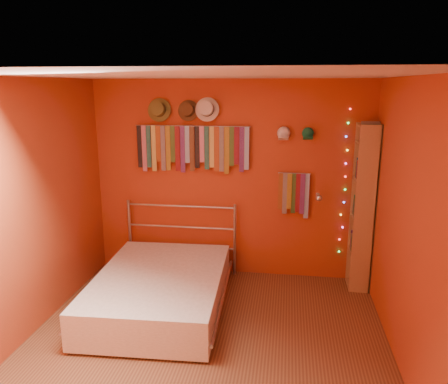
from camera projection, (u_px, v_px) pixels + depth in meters
The scene contains 16 objects.
ground at pixel (205, 346), 4.16m from camera, with size 3.50×3.50×0.00m, color brown.
back_wall at pixel (230, 180), 5.54m from camera, with size 3.50×0.02×2.50m, color #9D2C19.
right_wall at pixel (411, 231), 3.61m from camera, with size 0.02×3.50×2.50m, color #9D2C19.
left_wall at pixel (21, 213), 4.11m from camera, with size 0.02×3.50×2.50m, color #9D2C19.
ceiling at pixel (202, 75), 3.56m from camera, with size 3.50×3.50×0.02m, color white.
tie_rack at pixel (192, 147), 5.45m from camera, with size 1.45×0.03×0.60m.
small_tie_rack at pixel (294, 193), 5.39m from camera, with size 0.40×0.03×0.57m.
fedora_olive at pixel (158, 109), 5.36m from camera, with size 0.29×0.16×0.29m.
fedora_brown at pixel (188, 110), 5.32m from camera, with size 0.26×0.14×0.26m.
fedora_white at pixel (207, 109), 5.28m from camera, with size 0.29×0.16×0.29m.
cap_white at pixel (284, 133), 5.25m from camera, with size 0.17×0.21×0.17m.
cap_green at pixel (308, 133), 5.21m from camera, with size 0.16×0.20×0.16m.
fairy_lights at pixel (344, 183), 5.30m from camera, with size 0.05×0.02×1.80m.
reading_lamp at pixel (319, 197), 5.18m from camera, with size 0.08×0.33×0.10m.
bookshelf at pixel (366, 207), 5.15m from camera, with size 0.25×0.34×2.00m.
bed at pixel (160, 290), 4.82m from camera, with size 1.52×2.01×0.96m.
Camera 1 is at (0.72, -3.62, 2.42)m, focal length 35.00 mm.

